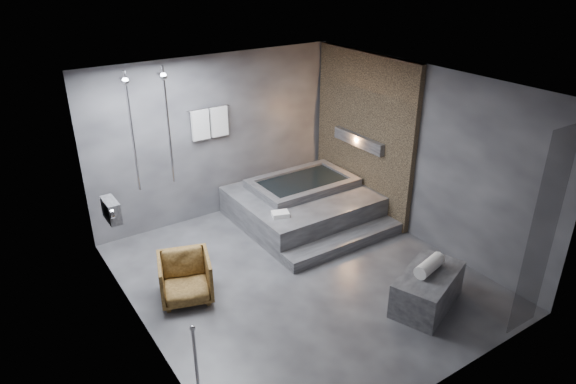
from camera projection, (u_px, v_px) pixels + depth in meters
room at (315, 155)px, 7.09m from camera, size 5.00×5.04×2.82m
tub_deck at (302, 205)px, 8.96m from camera, size 2.20×2.00×0.50m
tub_step at (345, 242)px, 8.14m from camera, size 2.20×0.36×0.18m
concrete_bench at (427, 289)px, 6.76m from camera, size 1.25×0.96×0.50m
driftwood_chair at (185, 278)px, 6.87m from camera, size 0.86×0.87×0.63m
rolled_towel at (430, 266)px, 6.65m from camera, size 0.53×0.29×0.18m
deck_towel at (280, 214)px, 8.06m from camera, size 0.31×0.27×0.07m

